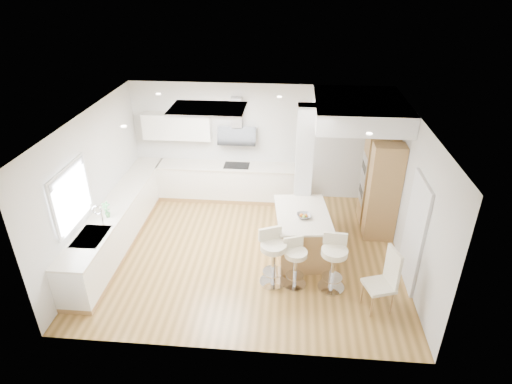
# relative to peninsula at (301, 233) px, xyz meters

# --- Properties ---
(ground) EXTENTS (6.00, 6.00, 0.00)m
(ground) POSITION_rel_peninsula_xyz_m (-1.05, -0.08, -0.47)
(ground) COLOR #A57A3D
(ground) RESTS_ON ground
(ceiling) EXTENTS (6.00, 5.00, 0.02)m
(ceiling) POSITION_rel_peninsula_xyz_m (-1.05, -0.08, -0.47)
(ceiling) COLOR white
(ceiling) RESTS_ON ground
(wall_back) EXTENTS (6.00, 0.04, 2.80)m
(wall_back) POSITION_rel_peninsula_xyz_m (-1.05, 2.42, 0.93)
(wall_back) COLOR beige
(wall_back) RESTS_ON ground
(wall_left) EXTENTS (0.04, 5.00, 2.80)m
(wall_left) POSITION_rel_peninsula_xyz_m (-4.05, -0.08, 0.93)
(wall_left) COLOR beige
(wall_left) RESTS_ON ground
(wall_right) EXTENTS (0.04, 5.00, 2.80)m
(wall_right) POSITION_rel_peninsula_xyz_m (1.95, -0.08, 0.93)
(wall_right) COLOR beige
(wall_right) RESTS_ON ground
(skylight) EXTENTS (4.10, 2.10, 0.06)m
(skylight) POSITION_rel_peninsula_xyz_m (-1.84, 0.52, 2.30)
(skylight) COLOR silver
(skylight) RESTS_ON ground
(window_left) EXTENTS (0.06, 1.28, 1.07)m
(window_left) POSITION_rel_peninsula_xyz_m (-4.00, -0.98, 1.23)
(window_left) COLOR white
(window_left) RESTS_ON ground
(doorway_right) EXTENTS (0.05, 1.00, 2.10)m
(doorway_right) POSITION_rel_peninsula_xyz_m (1.92, -0.68, 0.53)
(doorway_right) COLOR #423A34
(doorway_right) RESTS_ON ground
(counter_left) EXTENTS (0.63, 4.50, 1.35)m
(counter_left) POSITION_rel_peninsula_xyz_m (-3.75, 0.16, -0.01)
(counter_left) COLOR #AB8049
(counter_left) RESTS_ON ground
(counter_back) EXTENTS (3.62, 0.63, 2.50)m
(counter_back) POSITION_rel_peninsula_xyz_m (-1.96, 2.15, 0.23)
(counter_back) COLOR #AB8049
(counter_back) RESTS_ON ground
(pillar) EXTENTS (0.35, 0.35, 2.80)m
(pillar) POSITION_rel_peninsula_xyz_m (0.00, 0.87, 0.93)
(pillar) COLOR silver
(pillar) RESTS_ON ground
(soffit) EXTENTS (1.78, 2.20, 0.40)m
(soffit) POSITION_rel_peninsula_xyz_m (1.05, 1.32, 2.13)
(soffit) COLOR white
(soffit) RESTS_ON ground
(oven_column) EXTENTS (0.63, 1.21, 2.10)m
(oven_column) POSITION_rel_peninsula_xyz_m (1.63, 1.15, 0.58)
(oven_column) COLOR #AB8049
(oven_column) RESTS_ON ground
(peninsula) EXTENTS (1.18, 1.63, 1.00)m
(peninsula) POSITION_rel_peninsula_xyz_m (0.00, 0.00, 0.00)
(peninsula) COLOR #AB8049
(peninsula) RESTS_ON ground
(bar_stool_a) EXTENTS (0.64, 0.64, 1.08)m
(bar_stool_a) POSITION_rel_peninsula_xyz_m (-0.52, -0.94, 0.14)
(bar_stool_a) COLOR silver
(bar_stool_a) RESTS_ON ground
(bar_stool_b) EXTENTS (0.54, 0.54, 0.94)m
(bar_stool_b) POSITION_rel_peninsula_xyz_m (-0.12, -0.97, 0.06)
(bar_stool_b) COLOR silver
(bar_stool_b) RESTS_ON ground
(bar_stool_c) EXTENTS (0.51, 0.51, 1.07)m
(bar_stool_c) POSITION_rel_peninsula_xyz_m (0.55, -1.00, 0.13)
(bar_stool_c) COLOR silver
(bar_stool_c) RESTS_ON ground
(dining_chair) EXTENTS (0.56, 0.56, 1.15)m
(dining_chair) POSITION_rel_peninsula_xyz_m (1.36, -1.43, 0.15)
(dining_chair) COLOR beige
(dining_chair) RESTS_ON ground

